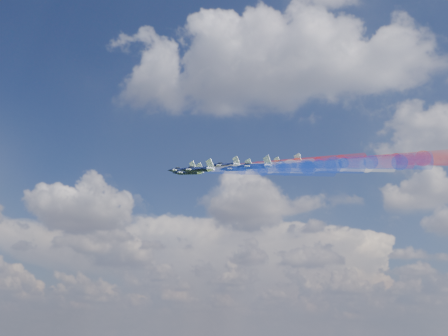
% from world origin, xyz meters
% --- Properties ---
extents(jet_lead, '(16.31, 15.09, 8.39)m').
position_xyz_m(jet_lead, '(-18.59, 10.65, 156.93)').
color(jet_lead, black).
extents(trail_lead, '(40.58, 20.66, 12.01)m').
position_xyz_m(trail_lead, '(6.08, 0.82, 152.71)').
color(trail_lead, white).
extents(jet_inner_left, '(16.31, 15.09, 8.39)m').
position_xyz_m(jet_inner_left, '(-12.50, -0.88, 152.31)').
color(jet_inner_left, black).
extents(trail_inner_left, '(40.58, 20.66, 12.01)m').
position_xyz_m(trail_inner_left, '(12.17, -10.71, 148.09)').
color(trail_inner_left, '#1738C7').
extents(jet_inner_right, '(16.31, 15.09, 8.39)m').
position_xyz_m(jet_inner_right, '(-4.79, 13.51, 158.32)').
color(jet_inner_right, black).
extents(trail_inner_right, '(40.58, 20.66, 12.01)m').
position_xyz_m(trail_inner_right, '(19.88, 3.68, 154.10)').
color(trail_inner_right, red).
extents(jet_outer_left, '(16.31, 15.09, 8.39)m').
position_xyz_m(jet_outer_left, '(-5.45, -13.82, 148.84)').
color(jet_outer_left, black).
extents(trail_outer_left, '(40.58, 20.66, 12.01)m').
position_xyz_m(trail_outer_left, '(19.22, -23.65, 144.62)').
color(trail_outer_left, '#1738C7').
extents(jet_center_third, '(16.31, 15.09, 8.39)m').
position_xyz_m(jet_center_third, '(1.96, 1.62, 153.07)').
color(jet_center_third, black).
extents(trail_center_third, '(40.58, 20.66, 12.01)m').
position_xyz_m(trail_center_third, '(26.63, -8.21, 148.85)').
color(trail_center_third, white).
extents(jet_outer_right, '(16.31, 15.09, 8.39)m').
position_xyz_m(jet_outer_right, '(7.91, 17.83, 158.33)').
color(jet_outer_right, black).
extents(trail_outer_right, '(40.58, 20.66, 12.01)m').
position_xyz_m(trail_outer_right, '(32.58, 8.00, 154.11)').
color(trail_outer_right, red).
extents(jet_rear_left, '(16.31, 15.09, 8.39)m').
position_xyz_m(jet_rear_left, '(9.47, -8.68, 150.06)').
color(jet_rear_left, black).
extents(trail_rear_left, '(40.58, 20.66, 12.01)m').
position_xyz_m(trail_rear_left, '(34.14, -18.51, 145.84)').
color(trail_rear_left, '#1738C7').
extents(jet_rear_right, '(16.31, 15.09, 8.39)m').
position_xyz_m(jet_rear_right, '(16.08, 5.80, 154.87)').
color(jet_rear_right, black).
extents(trail_rear_right, '(40.58, 20.66, 12.01)m').
position_xyz_m(trail_rear_right, '(40.75, -4.03, 150.65)').
color(trail_rear_right, red).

